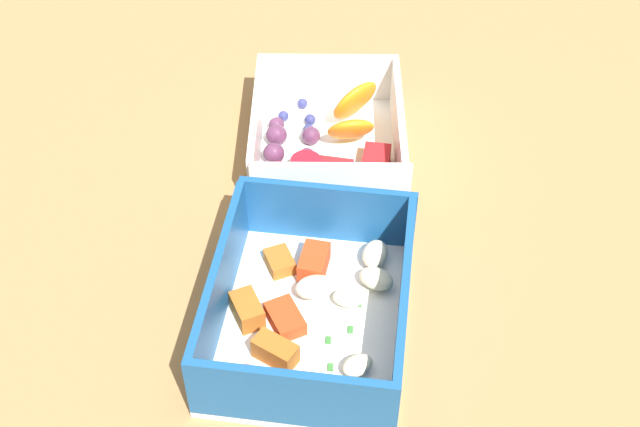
{
  "coord_description": "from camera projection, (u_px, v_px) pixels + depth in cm",
  "views": [
    {
      "loc": [
        -49.34,
        -3.06,
        52.46
      ],
      "look_at": [
        -0.51,
        0.7,
        4.0
      ],
      "focal_mm": 47.48,
      "sensor_mm": 36.0,
      "label": 1
    }
  ],
  "objects": [
    {
      "name": "pasta_container",
      "position": [
        310.0,
        307.0,
        0.62
      ],
      "size": [
        18.76,
        14.99,
        6.14
      ],
      "rotation": [
        0.0,
        0.0,
        -0.06
      ],
      "color": "white",
      "rests_on": "table_surface"
    },
    {
      "name": "table_surface",
      "position": [
        329.0,
        235.0,
        0.71
      ],
      "size": [
        80.0,
        80.0,
        2.0
      ],
      "primitive_type": "cube",
      "color": "#9E7547",
      "rests_on": "ground"
    },
    {
      "name": "fruit_bowl",
      "position": [
        328.0,
        139.0,
        0.76
      ],
      "size": [
        16.78,
        14.26,
        5.67
      ],
      "rotation": [
        0.0,
        0.0,
        0.07
      ],
      "color": "white",
      "rests_on": "table_surface"
    }
  ]
}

